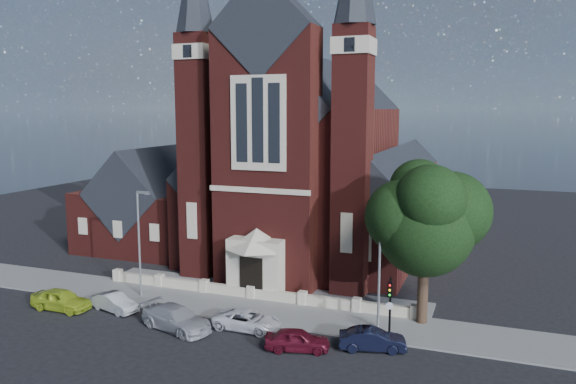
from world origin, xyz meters
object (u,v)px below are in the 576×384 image
(parish_hall, at_px, (155,208))
(street_lamp_right, at_px, (381,260))
(car_lime_van, at_px, (61,300))
(car_silver_a, at_px, (115,302))
(car_white_suv, at_px, (247,320))
(street_lamp_left, at_px, (140,238))
(street_tree, at_px, (426,221))
(traffic_signal, at_px, (390,301))
(church, at_px, (319,168))
(car_navy, at_px, (372,340))
(car_dark_red, at_px, (297,340))
(car_silver_b, at_px, (176,318))

(parish_hall, distance_m, street_lamp_right, 29.62)
(parish_hall, relative_size, car_lime_van, 2.77)
(car_silver_a, xyz_separation_m, car_white_suv, (10.09, 0.24, -0.01))
(street_lamp_left, xyz_separation_m, car_silver_a, (-0.06, -3.16, -3.98))
(car_white_suv, bearing_deg, street_tree, -65.92)
(street_tree, bearing_deg, traffic_signal, -115.95)
(car_white_suv, bearing_deg, church, 5.78)
(traffic_signal, height_order, car_navy, traffic_signal)
(street_lamp_right, bearing_deg, street_lamp_left, 180.00)
(street_tree, height_order, car_lime_van, street_tree)
(car_dark_red, bearing_deg, car_white_suv, 50.78)
(street_lamp_right, distance_m, car_navy, 5.07)
(street_tree, height_order, traffic_signal, street_tree)
(street_lamp_left, bearing_deg, street_lamp_right, 0.00)
(street_lamp_right, distance_m, car_silver_a, 18.76)
(traffic_signal, bearing_deg, church, 118.20)
(church, xyz_separation_m, street_lamp_left, (-7.91, -18.94, -3.59))
(street_tree, distance_m, car_white_suv, 13.09)
(parish_hall, xyz_separation_m, traffic_signal, (27.00, -15.57, -1.43))
(street_lamp_right, xyz_separation_m, car_silver_b, (-12.22, -4.54, -3.84))
(street_tree, bearing_deg, parish_hall, 156.74)
(church, relative_size, street_lamp_right, 4.31)
(car_lime_van, bearing_deg, car_white_suv, -84.20)
(car_lime_van, xyz_separation_m, car_silver_b, (9.52, -0.26, 0.00))
(church, xyz_separation_m, street_tree, (12.60, -17.23, -1.23))
(church, distance_m, car_silver_a, 24.68)
(church, height_order, street_lamp_left, church)
(car_silver_a, relative_size, car_white_suv, 0.85)
(car_lime_van, relative_size, car_white_suv, 0.99)
(car_white_suv, height_order, car_navy, car_navy)
(street_lamp_right, relative_size, car_silver_a, 2.14)
(car_lime_van, height_order, car_white_suv, car_lime_van)
(car_silver_a, relative_size, car_dark_red, 0.99)
(street_tree, xyz_separation_m, street_lamp_left, (-20.51, -1.71, -2.36))
(car_silver_a, bearing_deg, car_lime_van, 121.73)
(parish_hall, relative_size, traffic_signal, 3.05)
(street_lamp_right, distance_m, car_silver_b, 13.59)
(car_silver_a, bearing_deg, traffic_signal, -70.48)
(car_white_suv, relative_size, car_navy, 1.13)
(street_lamp_right, xyz_separation_m, car_silver_a, (-18.06, -3.16, -3.98))
(car_navy, bearing_deg, car_silver_a, 75.10)
(car_white_suv, bearing_deg, street_lamp_left, 74.00)
(car_navy, bearing_deg, church, 10.13)
(street_lamp_left, distance_m, car_white_suv, 11.19)
(car_silver_a, height_order, car_white_suv, car_silver_a)
(church, bearing_deg, car_lime_van, -116.64)
(street_tree, relative_size, car_silver_b, 2.06)
(parish_hall, distance_m, traffic_signal, 31.20)
(street_lamp_right, relative_size, car_silver_b, 1.55)
(traffic_signal, height_order, car_dark_red, traffic_signal)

